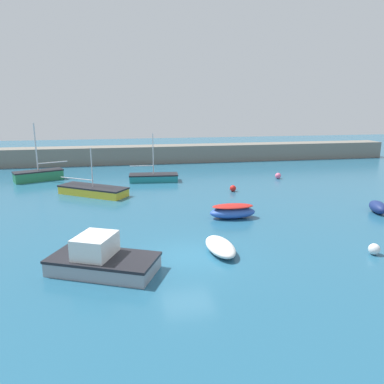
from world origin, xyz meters
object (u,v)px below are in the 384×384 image
Objects in this scene: rowboat_with_red_cover at (233,211)px; mooring_buoy_pink at (278,176)px; sailboat_short_mast at (93,191)px; fishing_dinghy_green at (378,207)px; sailboat_twin_hulled at (154,177)px; mooring_buoy_red at (233,188)px; mooring_buoy_white at (374,249)px; sailboat_tall_mast at (39,175)px; motorboat_grey_hull at (101,259)px; rowboat_blue_near at (220,247)px.

mooring_buoy_pink is at bearing 56.64° from rowboat_with_red_cover.
fishing_dinghy_green is (19.00, -8.47, 0.03)m from sailboat_short_mast.
mooring_buoy_pink is (11.88, -0.92, -0.09)m from sailboat_twin_hulled.
sailboat_short_mast reaches higher than fishing_dinghy_green.
sailboat_twin_hulled is 8.74× the size of mooring_buoy_red.
sailboat_short_mast is 11.28m from mooring_buoy_red.
sailboat_twin_hulled is 18.88m from fishing_dinghy_green.
rowboat_with_red_cover reaches higher than mooring_buoy_red.
mooring_buoy_white is at bearing -77.92° from mooring_buoy_red.
mooring_buoy_pink is (7.88, 11.28, -0.17)m from rowboat_with_red_cover.
sailboat_twin_hulled is (-4.00, 12.20, -0.08)m from rowboat_with_red_cover.
sailboat_tall_mast is 22.68m from mooring_buoy_pink.
sailboat_tall_mast is 20.55m from rowboat_with_red_cover.
mooring_buoy_white is at bearing 22.02° from motorboat_grey_hull.
motorboat_grey_hull is 2.35× the size of fishing_dinghy_green.
mooring_buoy_red is (16.67, -7.52, -0.26)m from sailboat_tall_mast.
sailboat_short_mast is at bearing -135.30° from sailboat_twin_hulled.
rowboat_with_red_cover is (9.15, -7.83, 0.09)m from sailboat_short_mast.
mooring_buoy_pink is (5.78, 4.31, 0.02)m from mooring_buoy_red.
mooring_buoy_red is 14.19m from mooring_buoy_white.
sailboat_tall_mast is 9.60× the size of mooring_buoy_pink.
mooring_buoy_red is 7.22m from mooring_buoy_pink.
sailboat_short_mast is 2.62× the size of fishing_dinghy_green.
rowboat_blue_near reaches higher than mooring_buoy_red.
sailboat_short_mast is 20.80m from fishing_dinghy_green.
rowboat_with_red_cover is at bearing -67.48° from sailboat_twin_hulled.
fishing_dinghy_green is at bearing -80.64° from mooring_buoy_pink.
rowboat_with_red_cover is 0.65× the size of sailboat_twin_hulled.
sailboat_short_mast is 10.92× the size of mooring_buoy_red.
rowboat_with_red_cover is 5.28× the size of mooring_buoy_pink.
fishing_dinghy_green is at bearing 123.82° from sailboat_tall_mast.
sailboat_twin_hulled reaches higher than sailboat_short_mast.
rowboat_with_red_cover is 1.03× the size of rowboat_blue_near.
motorboat_grey_hull is at bearing 83.54° from sailboat_tall_mast.
mooring_buoy_red is (9.90, 13.38, -0.31)m from motorboat_grey_hull.
mooring_buoy_white is (7.26, -1.61, -0.03)m from rowboat_blue_near.
sailboat_tall_mast is at bearing 155.71° from mooring_buoy_red.
sailboat_short_mast reaches higher than mooring_buoy_white.
rowboat_with_red_cover is at bearing -26.82° from rowboat_blue_near.
rowboat_blue_near reaches higher than mooring_buoy_white.
fishing_dinghy_green is at bearing 42.32° from motorboat_grey_hull.
sailboat_short_mast is at bearing 141.02° from rowboat_with_red_cover.
rowboat_blue_near is 12.91m from fishing_dinghy_green.
motorboat_grey_hull reaches higher than mooring_buoy_red.
rowboat_blue_near is 7.43m from mooring_buoy_white.
sailboat_tall_mast is 23.34m from rowboat_blue_near.
rowboat_blue_near is at bearing -110.92° from rowboat_with_red_cover.
sailboat_twin_hulled reaches higher than mooring_buoy_red.
mooring_buoy_white is (9.06, -19.11, -0.09)m from sailboat_twin_hulled.
sailboat_tall_mast reaches higher than mooring_buoy_red.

